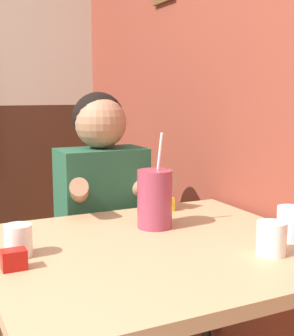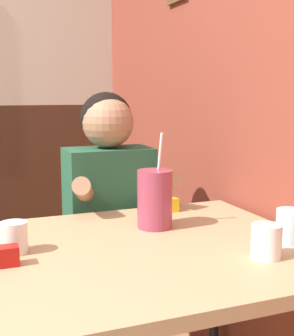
% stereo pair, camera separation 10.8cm
% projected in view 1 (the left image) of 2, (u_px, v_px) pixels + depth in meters
% --- Properties ---
extents(brick_wall_right, '(0.08, 4.33, 2.70)m').
position_uv_depth(brick_wall_right, '(182.00, 55.00, 2.15)').
color(brick_wall_right, brown).
rests_on(brick_wall_right, ground_plane).
extents(main_table, '(0.94, 0.84, 0.75)m').
position_uv_depth(main_table, '(157.00, 268.00, 1.34)').
color(main_table, tan).
rests_on(main_table, ground_plane).
extents(person_seated, '(0.42, 0.40, 1.18)m').
position_uv_depth(person_seated, '(102.00, 232.00, 1.88)').
color(person_seated, '#235138').
rests_on(person_seated, ground_plane).
extents(cocktail_pitcher, '(0.11, 0.11, 0.31)m').
position_uv_depth(cocktail_pitcher, '(155.00, 199.00, 1.49)').
color(cocktail_pitcher, '#99384C').
rests_on(cocktail_pitcher, main_table).
extents(glass_near_pitcher, '(0.07, 0.07, 0.10)m').
position_uv_depth(glass_near_pitcher, '(290.00, 224.00, 1.37)').
color(glass_near_pitcher, silver).
rests_on(glass_near_pitcher, main_table).
extents(glass_center, '(0.08, 0.08, 0.09)m').
position_uv_depth(glass_center, '(271.00, 238.00, 1.25)').
color(glass_center, silver).
rests_on(glass_center, main_table).
extents(glass_far_side, '(0.07, 0.07, 0.09)m').
position_uv_depth(glass_far_side, '(18.00, 240.00, 1.24)').
color(glass_far_side, silver).
rests_on(glass_far_side, main_table).
extents(condiment_ketchup, '(0.06, 0.04, 0.05)m').
position_uv_depth(condiment_ketchup, '(14.00, 260.00, 1.14)').
color(condiment_ketchup, '#B7140F').
rests_on(condiment_ketchup, main_table).
extents(condiment_mustard, '(0.06, 0.04, 0.05)m').
position_uv_depth(condiment_mustard, '(165.00, 204.00, 1.71)').
color(condiment_mustard, yellow).
rests_on(condiment_mustard, main_table).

